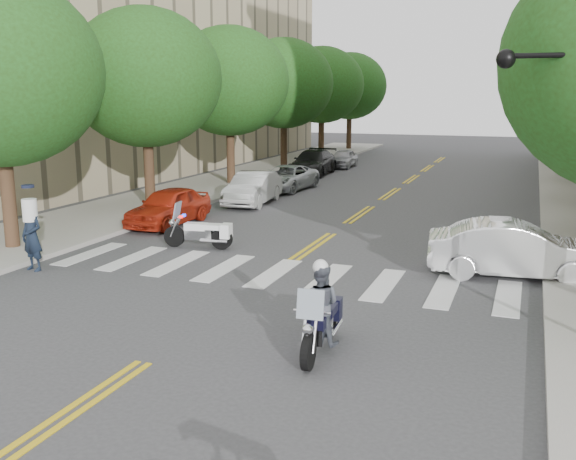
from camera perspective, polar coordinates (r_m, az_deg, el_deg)
The scene contains 18 objects.
ground at distance 12.50m, azimuth -12.69°, elevation -11.45°, with size 140.00×140.00×0.00m, color #38383A.
sidewalk_left at distance 35.64m, azimuth -6.08°, elevation 4.16°, with size 5.00×60.00×0.15m, color #9E9991.
tree_l_1 at distance 28.03m, azimuth -12.59°, elevation 13.06°, with size 6.40×6.40×8.45m.
tree_l_2 at distance 35.00m, azimuth -5.24°, elevation 13.03°, with size 6.40×6.40×8.45m.
tree_l_3 at distance 42.35m, azimuth -0.38°, elevation 12.89°, with size 6.40×6.40×8.45m.
tree_l_4 at distance 49.89m, azimuth 3.02°, elevation 12.75°, with size 6.40×6.40×8.45m.
tree_l_5 at distance 57.56m, azimuth 5.52°, elevation 12.61°, with size 6.40×6.40×8.45m.
tree_r_4 at distance 47.55m, azimuth 24.12°, elevation 11.78°, with size 6.40×6.40×8.45m.
tree_r_5 at distance 55.54m, azimuth 23.70°, elevation 11.70°, with size 6.40×6.40×8.45m.
motorcycle_police at distance 12.44m, azimuth 2.93°, elevation -7.17°, with size 0.81×2.29×1.86m.
motorcycle_parked at distance 20.87m, azimuth -7.49°, elevation -0.23°, with size 2.31×0.74×1.50m.
officer_standing at distance 19.41m, azimuth -21.80°, elevation -0.53°, with size 0.72×0.47×1.97m, color black.
convertible at distance 18.46m, azimuth 19.56°, elevation -1.67°, with size 1.62×4.65×1.53m, color white.
parked_car_a at distance 24.83m, azimuth -10.55°, elevation 2.09°, with size 1.69×4.20×1.43m, color red.
parked_car_b at distance 29.08m, azimuth -3.14°, elevation 3.73°, with size 1.53×4.40×1.45m, color silver.
parked_car_c at distance 33.36m, azimuth -0.15°, elevation 4.66°, with size 2.11×4.57×1.27m, color #B1B5B9.
parked_car_d at distance 39.74m, azimuth 2.22°, elevation 6.01°, with size 2.12×5.21×1.51m, color black.
parked_car_e at distance 43.87m, azimuth 4.92°, elevation 6.36°, with size 1.44×3.59×1.22m, color #B0AFB5.
Camera 1 is at (6.48, -9.49, 4.92)m, focal length 40.00 mm.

